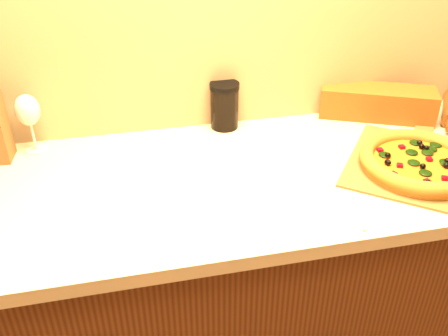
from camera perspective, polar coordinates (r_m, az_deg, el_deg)
The scene contains 7 objects.
cabinet at distance 1.72m, azimuth 1.76°, elevation -13.93°, with size 2.80×0.65×0.86m, color #49220F.
countertop at distance 1.43m, azimuth 2.05°, elevation -1.37°, with size 2.84×0.68×0.04m, color beige.
pizza_peel at distance 1.57m, azimuth 20.92°, elevation 0.51°, with size 0.53×0.55×0.01m.
pizza at distance 1.53m, azimuth 21.40°, elevation 0.66°, with size 0.34×0.34×0.05m.
bread_bag at distance 1.80m, azimuth 17.09°, elevation 7.19°, with size 0.38×0.12×0.10m, color brown.
wine_glass at distance 1.59m, azimuth -21.53°, elevation 6.01°, with size 0.07×0.07×0.18m.
dark_jar at distance 1.64m, azimuth 0.06°, elevation 7.18°, with size 0.10×0.10×0.15m.
Camera 1 is at (-0.31, 0.27, 1.67)m, focal length 40.00 mm.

